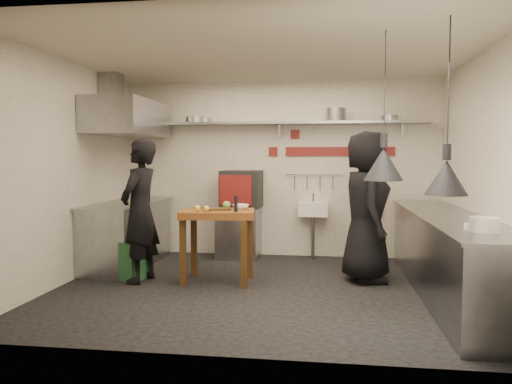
# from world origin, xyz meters

# --- Properties ---
(floor) EXTENTS (5.00, 5.00, 0.00)m
(floor) POSITION_xyz_m (0.00, 0.00, 0.00)
(floor) COLOR black
(floor) RESTS_ON ground
(ceiling) EXTENTS (5.00, 5.00, 0.00)m
(ceiling) POSITION_xyz_m (0.00, 0.00, 2.80)
(ceiling) COLOR beige
(ceiling) RESTS_ON floor
(wall_back) EXTENTS (5.00, 0.04, 2.80)m
(wall_back) POSITION_xyz_m (0.00, 2.10, 1.40)
(wall_back) COLOR silver
(wall_back) RESTS_ON floor
(wall_front) EXTENTS (5.00, 0.04, 2.80)m
(wall_front) POSITION_xyz_m (0.00, -2.10, 1.40)
(wall_front) COLOR silver
(wall_front) RESTS_ON floor
(wall_left) EXTENTS (0.04, 4.20, 2.80)m
(wall_left) POSITION_xyz_m (-2.50, 0.00, 1.40)
(wall_left) COLOR silver
(wall_left) RESTS_ON floor
(wall_right) EXTENTS (0.04, 4.20, 2.80)m
(wall_right) POSITION_xyz_m (2.50, 0.00, 1.40)
(wall_right) COLOR silver
(wall_right) RESTS_ON floor
(red_band_horiz) EXTENTS (1.70, 0.02, 0.14)m
(red_band_horiz) POSITION_xyz_m (0.95, 2.08, 1.68)
(red_band_horiz) COLOR maroon
(red_band_horiz) RESTS_ON wall_back
(red_band_vert) EXTENTS (0.14, 0.02, 1.10)m
(red_band_vert) POSITION_xyz_m (1.55, 2.08, 1.20)
(red_band_vert) COLOR maroon
(red_band_vert) RESTS_ON wall_back
(red_tile_a) EXTENTS (0.14, 0.02, 0.14)m
(red_tile_a) POSITION_xyz_m (0.25, 2.08, 1.95)
(red_tile_a) COLOR maroon
(red_tile_a) RESTS_ON wall_back
(red_tile_b) EXTENTS (0.14, 0.02, 0.14)m
(red_tile_b) POSITION_xyz_m (-0.10, 2.08, 1.68)
(red_tile_b) COLOR maroon
(red_tile_b) RESTS_ON wall_back
(back_shelf) EXTENTS (4.60, 0.34, 0.04)m
(back_shelf) POSITION_xyz_m (0.00, 1.92, 2.12)
(back_shelf) COLOR gray
(back_shelf) RESTS_ON wall_back
(shelf_bracket_left) EXTENTS (0.04, 0.06, 0.24)m
(shelf_bracket_left) POSITION_xyz_m (-1.90, 2.07, 2.02)
(shelf_bracket_left) COLOR gray
(shelf_bracket_left) RESTS_ON wall_back
(shelf_bracket_mid) EXTENTS (0.04, 0.06, 0.24)m
(shelf_bracket_mid) POSITION_xyz_m (0.00, 2.07, 2.02)
(shelf_bracket_mid) COLOR gray
(shelf_bracket_mid) RESTS_ON wall_back
(shelf_bracket_right) EXTENTS (0.04, 0.06, 0.24)m
(shelf_bracket_right) POSITION_xyz_m (1.90, 2.07, 2.02)
(shelf_bracket_right) COLOR gray
(shelf_bracket_right) RESTS_ON wall_back
(pan_far_left) EXTENTS (0.33, 0.33, 0.09)m
(pan_far_left) POSITION_xyz_m (-1.34, 1.92, 2.19)
(pan_far_left) COLOR gray
(pan_far_left) RESTS_ON back_shelf
(pan_mid_left) EXTENTS (0.32, 0.32, 0.07)m
(pan_mid_left) POSITION_xyz_m (-1.20, 1.92, 2.18)
(pan_mid_left) COLOR gray
(pan_mid_left) RESTS_ON back_shelf
(stock_pot) EXTENTS (0.37, 0.37, 0.20)m
(stock_pot) POSITION_xyz_m (0.89, 1.92, 2.24)
(stock_pot) COLOR gray
(stock_pot) RESTS_ON back_shelf
(pan_right) EXTENTS (0.26, 0.26, 0.08)m
(pan_right) POSITION_xyz_m (1.69, 1.92, 2.18)
(pan_right) COLOR gray
(pan_right) RESTS_ON back_shelf
(oven_stand) EXTENTS (0.65, 0.59, 0.80)m
(oven_stand) POSITION_xyz_m (-0.62, 1.79, 0.40)
(oven_stand) COLOR gray
(oven_stand) RESTS_ON floor
(combi_oven) EXTENTS (0.62, 0.58, 0.58)m
(combi_oven) POSITION_xyz_m (-0.57, 1.80, 1.09)
(combi_oven) COLOR black
(combi_oven) RESTS_ON oven_stand
(oven_door) EXTENTS (0.50, 0.04, 0.46)m
(oven_door) POSITION_xyz_m (-0.61, 1.51, 1.09)
(oven_door) COLOR maroon
(oven_door) RESTS_ON combi_oven
(oven_glass) EXTENTS (0.39, 0.03, 0.34)m
(oven_glass) POSITION_xyz_m (-0.62, 1.51, 1.09)
(oven_glass) COLOR black
(oven_glass) RESTS_ON oven_door
(hand_sink) EXTENTS (0.46, 0.34, 0.22)m
(hand_sink) POSITION_xyz_m (0.55, 1.92, 0.78)
(hand_sink) COLOR white
(hand_sink) RESTS_ON wall_back
(sink_tap) EXTENTS (0.03, 0.03, 0.14)m
(sink_tap) POSITION_xyz_m (0.55, 1.92, 0.96)
(sink_tap) COLOR gray
(sink_tap) RESTS_ON hand_sink
(sink_drain) EXTENTS (0.06, 0.06, 0.66)m
(sink_drain) POSITION_xyz_m (0.55, 1.88, 0.34)
(sink_drain) COLOR gray
(sink_drain) RESTS_ON floor
(utensil_rail) EXTENTS (0.90, 0.02, 0.02)m
(utensil_rail) POSITION_xyz_m (0.55, 2.06, 1.32)
(utensil_rail) COLOR gray
(utensil_rail) RESTS_ON wall_back
(counter_right) EXTENTS (0.70, 3.80, 0.90)m
(counter_right) POSITION_xyz_m (2.15, 0.00, 0.45)
(counter_right) COLOR gray
(counter_right) RESTS_ON floor
(counter_right_top) EXTENTS (0.76, 3.90, 0.03)m
(counter_right_top) POSITION_xyz_m (2.15, 0.00, 0.92)
(counter_right_top) COLOR gray
(counter_right_top) RESTS_ON counter_right
(plate_stack) EXTENTS (0.33, 0.33, 0.13)m
(plate_stack) POSITION_xyz_m (2.12, -1.31, 1.00)
(plate_stack) COLOR white
(plate_stack) RESTS_ON counter_right_top
(small_bowl_right) EXTENTS (0.24, 0.24, 0.05)m
(small_bowl_right) POSITION_xyz_m (2.10, -1.13, 0.96)
(small_bowl_right) COLOR white
(small_bowl_right) RESTS_ON counter_right_top
(counter_left) EXTENTS (0.70, 1.90, 0.90)m
(counter_left) POSITION_xyz_m (-2.15, 1.05, 0.45)
(counter_left) COLOR gray
(counter_left) RESTS_ON floor
(counter_left_top) EXTENTS (0.76, 2.00, 0.03)m
(counter_left_top) POSITION_xyz_m (-2.15, 1.05, 0.92)
(counter_left_top) COLOR gray
(counter_left_top) RESTS_ON counter_left
(extractor_hood) EXTENTS (0.78, 1.60, 0.50)m
(extractor_hood) POSITION_xyz_m (-2.10, 1.05, 2.15)
(extractor_hood) COLOR gray
(extractor_hood) RESTS_ON ceiling
(hood_duct) EXTENTS (0.28, 0.28, 0.50)m
(hood_duct) POSITION_xyz_m (-2.35, 1.05, 2.55)
(hood_duct) COLOR gray
(hood_duct) RESTS_ON ceiling
(green_bin) EXTENTS (0.41, 0.41, 0.50)m
(green_bin) POSITION_xyz_m (-1.76, 0.22, 0.25)
(green_bin) COLOR #245E32
(green_bin) RESTS_ON floor
(prep_table) EXTENTS (0.99, 0.75, 0.92)m
(prep_table) POSITION_xyz_m (-0.61, 0.24, 0.46)
(prep_table) COLOR brown
(prep_table) RESTS_ON floor
(cutting_board) EXTENTS (0.38, 0.32, 0.02)m
(cutting_board) POSITION_xyz_m (-0.62, 0.25, 0.93)
(cutting_board) COLOR #452B13
(cutting_board) RESTS_ON prep_table
(pepper_mill) EXTENTS (0.05, 0.05, 0.20)m
(pepper_mill) POSITION_xyz_m (-0.35, 0.08, 1.02)
(pepper_mill) COLOR black
(pepper_mill) RESTS_ON prep_table
(lemon_a) EXTENTS (0.09, 0.09, 0.07)m
(lemon_a) POSITION_xyz_m (-0.83, 0.08, 0.96)
(lemon_a) COLOR yellow
(lemon_a) RESTS_ON prep_table
(lemon_b) EXTENTS (0.09, 0.09, 0.07)m
(lemon_b) POSITION_xyz_m (-0.72, 0.08, 0.96)
(lemon_b) COLOR yellow
(lemon_b) RESTS_ON prep_table
(veg_ball) EXTENTS (0.11, 0.11, 0.10)m
(veg_ball) POSITION_xyz_m (-0.53, 0.41, 0.97)
(veg_ball) COLOR #699747
(veg_ball) RESTS_ON prep_table
(steel_tray) EXTENTS (0.19, 0.15, 0.03)m
(steel_tray) POSITION_xyz_m (-0.88, 0.41, 0.94)
(steel_tray) COLOR gray
(steel_tray) RESTS_ON prep_table
(bowl) EXTENTS (0.22, 0.22, 0.06)m
(bowl) POSITION_xyz_m (-0.34, 0.38, 0.95)
(bowl) COLOR white
(bowl) RESTS_ON prep_table
(heat_lamp_near) EXTENTS (0.47, 0.47, 1.44)m
(heat_lamp_near) POSITION_xyz_m (1.29, -0.91, 2.08)
(heat_lamp_near) COLOR black
(heat_lamp_near) RESTS_ON ceiling
(heat_lamp_far) EXTENTS (0.48, 0.48, 1.54)m
(heat_lamp_far) POSITION_xyz_m (1.78, -1.36, 2.03)
(heat_lamp_far) COLOR black
(heat_lamp_far) RESTS_ON ceiling
(chef_left) EXTENTS (0.52, 0.72, 1.82)m
(chef_left) POSITION_xyz_m (-1.59, 0.12, 0.91)
(chef_left) COLOR black
(chef_left) RESTS_ON floor
(chef_right) EXTENTS (0.70, 0.99, 1.92)m
(chef_right) POSITION_xyz_m (1.26, 0.57, 0.96)
(chef_right) COLOR black
(chef_right) RESTS_ON floor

